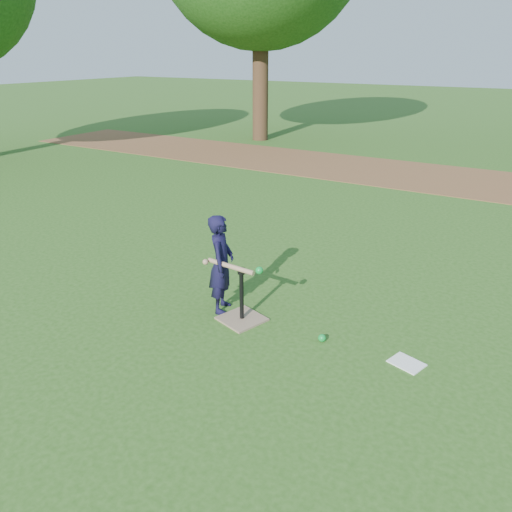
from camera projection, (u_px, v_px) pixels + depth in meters
The scene contains 7 objects.
ground at pixel (267, 310), 5.67m from camera, with size 80.00×80.00×0.00m, color #285116.
dirt_strip at pixel (427, 177), 11.61m from camera, with size 24.00×3.00×0.01m, color brown.
child at pixel (221, 264), 5.47m from camera, with size 0.41×0.27×1.12m, color black.
wiffle_ball_ground at pixel (322, 338), 5.04m from camera, with size 0.08×0.08×0.08m, color #0D9433.
clipboard at pixel (407, 363), 4.69m from camera, with size 0.30×0.23×0.01m, color white.
batting_tee at pixel (242, 311), 5.42m from camera, with size 0.54×0.54×0.61m.
swing_action at pixel (234, 267), 5.24m from camera, with size 0.71×0.13×0.10m.
Camera 1 is at (2.48, -4.35, 2.73)m, focal length 35.00 mm.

